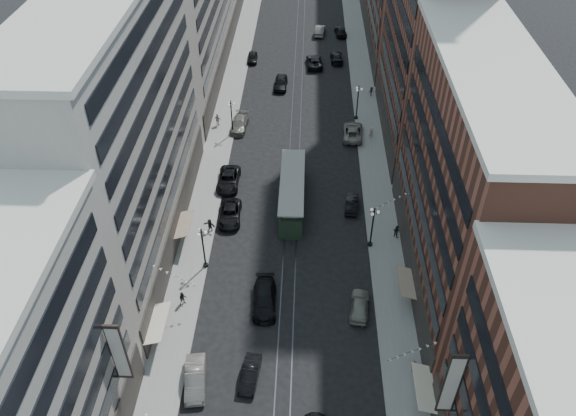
# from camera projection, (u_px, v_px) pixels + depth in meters

# --- Properties ---
(ground) EXTENTS (220.00, 220.00, 0.00)m
(ground) POSITION_uv_depth(u_px,v_px,m) (296.00, 118.00, 86.29)
(ground) COLOR black
(ground) RESTS_ON ground
(sidewalk_west) EXTENTS (4.00, 180.00, 0.15)m
(sidewalk_west) POSITION_uv_depth(u_px,v_px,m) (232.00, 86.00, 94.20)
(sidewalk_west) COLOR gray
(sidewalk_west) RESTS_ON ground
(sidewalk_east) EXTENTS (4.00, 180.00, 0.15)m
(sidewalk_east) POSITION_uv_depth(u_px,v_px,m) (363.00, 88.00, 93.60)
(sidewalk_east) COLOR gray
(sidewalk_east) RESTS_ON ground
(rail_west) EXTENTS (0.12, 180.00, 0.02)m
(rail_west) POSITION_uv_depth(u_px,v_px,m) (293.00, 87.00, 93.96)
(rail_west) COLOR #2D2D33
(rail_west) RESTS_ON ground
(rail_east) EXTENTS (0.12, 180.00, 0.02)m
(rail_east) POSITION_uv_depth(u_px,v_px,m) (302.00, 87.00, 93.92)
(rail_east) COLOR #2D2D33
(rail_east) RESTS_ON ground
(building_west_mid) EXTENTS (8.00, 36.00, 28.00)m
(building_west_mid) POSITION_uv_depth(u_px,v_px,m) (124.00, 134.00, 57.10)
(building_west_mid) COLOR gray
(building_west_mid) RESTS_ON ground
(building_east_mid) EXTENTS (8.00, 30.00, 24.00)m
(building_east_mid) POSITION_uv_depth(u_px,v_px,m) (466.00, 186.00, 53.62)
(building_east_mid) COLOR brown
(building_east_mid) RESTS_ON ground
(lamppost_sw_far) EXTENTS (1.03, 1.14, 5.52)m
(lamppost_sw_far) POSITION_uv_depth(u_px,v_px,m) (203.00, 247.00, 60.07)
(lamppost_sw_far) COLOR black
(lamppost_sw_far) RESTS_ON sidewalk_west
(lamppost_sw_mid) EXTENTS (1.03, 1.14, 5.52)m
(lamppost_sw_mid) POSITION_uv_depth(u_px,v_px,m) (232.00, 116.00, 80.73)
(lamppost_sw_mid) COLOR black
(lamppost_sw_mid) RESTS_ON sidewalk_west
(lamppost_se_far) EXTENTS (1.03, 1.14, 5.52)m
(lamppost_se_far) POSITION_uv_depth(u_px,v_px,m) (372.00, 226.00, 62.63)
(lamppost_se_far) COLOR black
(lamppost_se_far) RESTS_ON sidewalk_east
(lamppost_se_mid) EXTENTS (1.03, 1.14, 5.52)m
(lamppost_se_mid) POSITION_uv_depth(u_px,v_px,m) (358.00, 101.00, 84.05)
(lamppost_se_mid) COLOR black
(lamppost_se_mid) RESTS_ON sidewalk_east
(streetcar) EXTENTS (2.95, 13.35, 3.69)m
(streetcar) POSITION_uv_depth(u_px,v_px,m) (292.00, 193.00, 69.34)
(streetcar) COLOR #223624
(streetcar) RESTS_ON ground
(car_1) EXTENTS (2.39, 5.21, 1.65)m
(car_1) POSITION_uv_depth(u_px,v_px,m) (195.00, 379.00, 50.30)
(car_1) COLOR gray
(car_1) RESTS_ON ground
(car_2) EXTENTS (2.80, 5.67, 1.55)m
(car_2) POSITION_uv_depth(u_px,v_px,m) (230.00, 214.00, 67.76)
(car_2) COLOR black
(car_2) RESTS_ON ground
(car_4) EXTENTS (2.45, 4.86, 1.59)m
(car_4) POSITION_uv_depth(u_px,v_px,m) (360.00, 305.00, 56.84)
(car_4) COLOR slate
(car_4) RESTS_ON ground
(car_5) EXTENTS (1.94, 4.40, 1.41)m
(car_5) POSITION_uv_depth(u_px,v_px,m) (250.00, 374.00, 50.79)
(car_5) COLOR black
(car_5) RESTS_ON ground
(pedestrian_2) EXTENTS (0.89, 0.68, 1.63)m
(pedestrian_2) POSITION_uv_depth(u_px,v_px,m) (183.00, 298.00, 57.32)
(pedestrian_2) COLOR black
(pedestrian_2) RESTS_ON sidewalk_west
(pedestrian_4) EXTENTS (0.57, 0.98, 1.58)m
(pedestrian_4) POSITION_uv_depth(u_px,v_px,m) (413.00, 366.00, 51.17)
(pedestrian_4) COLOR gray
(pedestrian_4) RESTS_ON sidewalk_east
(car_7) EXTENTS (2.75, 5.92, 1.64)m
(car_7) POSITION_uv_depth(u_px,v_px,m) (228.00, 180.00, 72.94)
(car_7) COLOR black
(car_7) RESTS_ON ground
(car_8) EXTENTS (2.64, 5.71, 1.61)m
(car_8) POSITION_uv_depth(u_px,v_px,m) (239.00, 124.00, 83.50)
(car_8) COLOR #68645C
(car_8) RESTS_ON ground
(car_9) EXTENTS (1.81, 4.30, 1.45)m
(car_9) POSITION_uv_depth(u_px,v_px,m) (252.00, 57.00, 101.04)
(car_9) COLOR black
(car_9) RESTS_ON ground
(car_10) EXTENTS (1.96, 4.38, 1.40)m
(car_10) POSITION_uv_depth(u_px,v_px,m) (352.00, 204.00, 69.37)
(car_10) COLOR black
(car_10) RESTS_ON ground
(car_11) EXTENTS (3.09, 6.11, 1.66)m
(car_11) POSITION_uv_depth(u_px,v_px,m) (353.00, 132.00, 81.82)
(car_11) COLOR gray
(car_11) RESTS_ON ground
(car_12) EXTENTS (2.30, 5.25, 1.50)m
(car_12) POSITION_uv_depth(u_px,v_px,m) (337.00, 57.00, 101.02)
(car_12) COLOR black
(car_12) RESTS_ON ground
(car_13) EXTENTS (2.26, 5.25, 1.76)m
(car_13) POSITION_uv_depth(u_px,v_px,m) (281.00, 83.00, 93.28)
(car_13) COLOR black
(car_13) RESTS_ON ground
(car_14) EXTENTS (2.29, 5.25, 1.68)m
(car_14) POSITION_uv_depth(u_px,v_px,m) (320.00, 30.00, 110.04)
(car_14) COLOR #615F56
(car_14) RESTS_ON ground
(pedestrian_5) EXTENTS (1.60, 0.95, 1.66)m
(pedestrian_5) POSITION_uv_depth(u_px,v_px,m) (210.00, 225.00, 65.91)
(pedestrian_5) COLOR black
(pedestrian_5) RESTS_ON sidewalk_west
(pedestrian_6) EXTENTS (1.21, 0.79, 1.91)m
(pedestrian_6) POSITION_uv_depth(u_px,v_px,m) (218.00, 120.00, 83.81)
(pedestrian_6) COLOR gray
(pedestrian_6) RESTS_ON sidewalk_west
(pedestrian_7) EXTENTS (0.91, 0.85, 1.67)m
(pedestrian_7) POSITION_uv_depth(u_px,v_px,m) (396.00, 231.00, 65.09)
(pedestrian_7) COLOR black
(pedestrian_7) RESTS_ON sidewalk_east
(pedestrian_8) EXTENTS (0.69, 0.47, 1.85)m
(pedestrian_8) POSITION_uv_depth(u_px,v_px,m) (371.00, 133.00, 81.18)
(pedestrian_8) COLOR #BCB09C
(pedestrian_8) RESTS_ON sidewalk_east
(pedestrian_9) EXTENTS (1.07, 0.70, 1.53)m
(pedestrian_9) POSITION_uv_depth(u_px,v_px,m) (371.00, 91.00, 90.93)
(pedestrian_9) COLOR black
(pedestrian_9) RESTS_ON sidewalk_east
(car_extra_0) EXTENTS (2.64, 5.98, 1.71)m
(car_extra_0) POSITION_uv_depth(u_px,v_px,m) (265.00, 299.00, 57.39)
(car_extra_0) COLOR black
(car_extra_0) RESTS_ON ground
(car_extra_1) EXTENTS (3.15, 6.04, 1.62)m
(car_extra_1) POSITION_uv_depth(u_px,v_px,m) (314.00, 62.00, 99.51)
(car_extra_1) COLOR black
(car_extra_1) RESTS_ON ground
(car_extra_2) EXTENTS (2.55, 5.19, 1.70)m
(car_extra_2) POSITION_uv_depth(u_px,v_px,m) (341.00, 31.00, 109.82)
(car_extra_2) COLOR black
(car_extra_2) RESTS_ON ground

